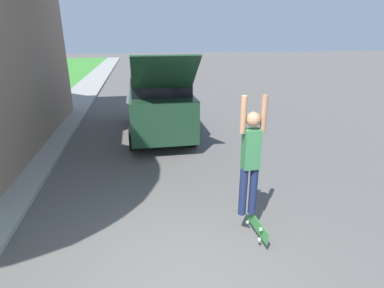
% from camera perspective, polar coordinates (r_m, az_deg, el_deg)
% --- Properties ---
extents(sidewalk, '(1.80, 80.00, 0.10)m').
position_cam_1_polar(sidewalk, '(10.09, -27.89, -0.62)').
color(sidewalk, gray).
rests_on(sidewalk, ground_plane).
extents(suv_parked, '(2.01, 5.46, 2.80)m').
position_cam_1_polar(suv_parked, '(10.24, -6.41, 8.29)').
color(suv_parked, '#193823').
rests_on(suv_parked, ground_plane).
extents(car_down_street, '(1.93, 4.27, 1.45)m').
position_cam_1_polar(car_down_street, '(24.32, -5.08, 13.92)').
color(car_down_street, maroon).
rests_on(car_down_street, ground_plane).
extents(skateboarder, '(0.41, 0.23, 1.97)m').
position_cam_1_polar(skateboarder, '(4.73, 11.10, -2.31)').
color(skateboarder, '#192347').
rests_on(skateboarder, ground_plane).
extents(skateboard, '(0.12, 0.77, 0.24)m').
position_cam_1_polar(skateboard, '(5.18, 12.20, -14.90)').
color(skateboard, '#337F3D').
rests_on(skateboard, ground_plane).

